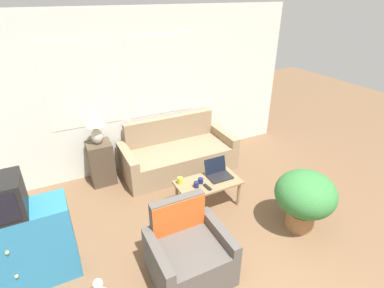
# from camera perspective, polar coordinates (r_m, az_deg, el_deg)

# --- Properties ---
(wall_back) EXTENTS (5.88, 0.06, 2.60)m
(wall_back) POSITION_cam_1_polar(r_m,az_deg,el_deg) (4.96, -11.87, 9.30)
(wall_back) COLOR silver
(wall_back) RESTS_ON ground_plane
(couch) EXTENTS (1.90, 0.85, 0.85)m
(couch) POSITION_cam_1_polar(r_m,az_deg,el_deg) (5.18, -2.86, -2.03)
(couch) COLOR #937A5B
(couch) RESTS_ON ground_plane
(armchair) EXTENTS (0.81, 0.70, 0.84)m
(armchair) POSITION_cam_1_polar(r_m,az_deg,el_deg) (3.43, -0.79, -20.21)
(armchair) COLOR #514C47
(armchair) RESTS_ON ground_plane
(tv_dresser) EXTENTS (1.16, 0.43, 0.92)m
(tv_dresser) POSITION_cam_1_polar(r_m,az_deg,el_deg) (3.67, -30.90, -17.11)
(tv_dresser) COLOR teal
(tv_dresser) RESTS_ON ground_plane
(side_table) EXTENTS (0.37, 0.37, 0.70)m
(side_table) POSITION_cam_1_polar(r_m,az_deg,el_deg) (4.97, -16.89, -3.44)
(side_table) COLOR #4C3D2D
(side_table) RESTS_ON ground_plane
(table_lamp) EXTENTS (0.29, 0.29, 0.51)m
(table_lamp) POSITION_cam_1_polar(r_m,az_deg,el_deg) (4.68, -18.00, 3.67)
(table_lamp) COLOR beige
(table_lamp) RESTS_ON side_table
(coffee_table) EXTENTS (0.90, 0.48, 0.41)m
(coffee_table) POSITION_cam_1_polar(r_m,az_deg,el_deg) (4.25, 3.08, -7.75)
(coffee_table) COLOR #8E704C
(coffee_table) RESTS_ON ground_plane
(laptop) EXTENTS (0.34, 0.29, 0.24)m
(laptop) POSITION_cam_1_polar(r_m,az_deg,el_deg) (4.32, 5.00, -5.44)
(laptop) COLOR black
(laptop) RESTS_ON coffee_table
(cup_navy) EXTENTS (0.08, 0.08, 0.09)m
(cup_navy) POSITION_cam_1_polar(r_m,az_deg,el_deg) (4.15, -2.29, -6.97)
(cup_navy) COLOR gold
(cup_navy) RESTS_ON coffee_table
(cup_yellow) EXTENTS (0.07, 0.07, 0.08)m
(cup_yellow) POSITION_cam_1_polar(r_m,az_deg,el_deg) (4.08, 0.82, -7.74)
(cup_yellow) COLOR #191E4C
(cup_yellow) RESTS_ON coffee_table
(cup_white) EXTENTS (0.07, 0.07, 0.07)m
(cup_white) POSITION_cam_1_polar(r_m,az_deg,el_deg) (4.17, 1.65, -7.00)
(cup_white) COLOR #191E4C
(cup_white) RESTS_ON coffee_table
(tv_remote) EXTENTS (0.06, 0.15, 0.02)m
(tv_remote) POSITION_cam_1_polar(r_m,az_deg,el_deg) (4.09, 2.93, -8.21)
(tv_remote) COLOR black
(tv_remote) RESTS_ON coffee_table
(potted_plant) EXTENTS (0.76, 0.76, 0.81)m
(potted_plant) POSITION_cam_1_polar(r_m,az_deg,el_deg) (4.06, 20.71, -9.26)
(potted_plant) COLOR #996B42
(potted_plant) RESTS_ON ground_plane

